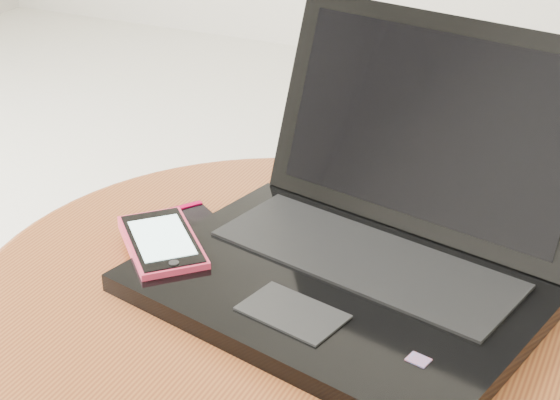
% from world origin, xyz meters
% --- Properties ---
extents(table, '(0.57, 0.57, 0.45)m').
position_xyz_m(table, '(0.07, 0.01, 0.35)').
color(table, '#5B2D16').
rests_on(table, ground).
extents(laptop, '(0.39, 0.36, 0.21)m').
position_xyz_m(laptop, '(0.13, 0.06, 0.49)').
color(laptop, black).
rests_on(laptop, table).
extents(phone_black, '(0.14, 0.13, 0.01)m').
position_xyz_m(phone_black, '(-0.03, 0.04, 0.45)').
color(phone_black, black).
rests_on(phone_black, table).
extents(phone_pink, '(0.12, 0.12, 0.01)m').
position_xyz_m(phone_pink, '(-0.05, 0.00, 0.47)').
color(phone_pink, '#D7304E').
rests_on(phone_pink, phone_black).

